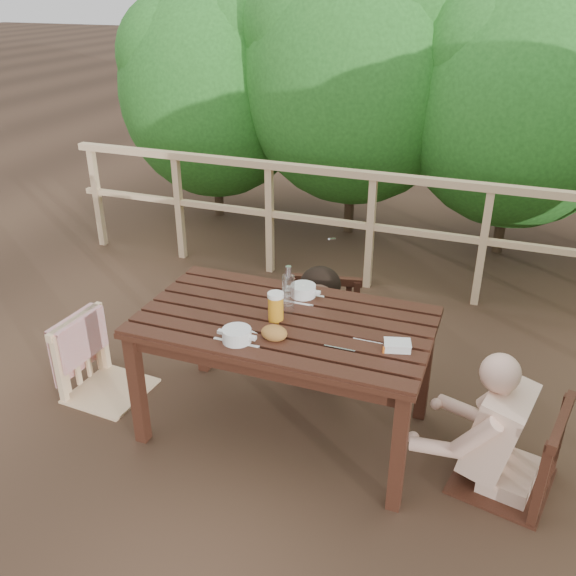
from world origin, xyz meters
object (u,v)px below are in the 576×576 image
(soup_near, at_px, (237,336))
(bottle, at_px, (288,290))
(chair_far, at_px, (322,295))
(beer_glass, at_px, (276,307))
(table, at_px, (285,376))
(woman, at_px, (323,284))
(chair_left, at_px, (101,329))
(bread_roll, at_px, (274,333))
(diner_right, at_px, (527,387))
(soup_far, at_px, (303,292))
(chair_right, at_px, (516,407))
(butter_tub, at_px, (397,347))

(soup_near, bearing_deg, bottle, 71.54)
(chair_far, bearing_deg, beer_glass, -102.31)
(table, xyz_separation_m, woman, (-0.03, 0.77, 0.22))
(table, height_order, beer_glass, beer_glass)
(chair_left, xyz_separation_m, bread_roll, (1.19, -0.14, 0.30))
(chair_far, relative_size, diner_right, 0.83)
(chair_far, relative_size, soup_far, 4.17)
(chair_far, bearing_deg, chair_right, -42.52)
(table, height_order, soup_far, soup_far)
(table, relative_size, diner_right, 1.28)
(bread_roll, relative_size, beer_glass, 0.81)
(table, xyz_separation_m, bottle, (-0.01, 0.09, 0.50))
(chair_left, height_order, chair_far, chair_far)
(butter_tub, bearing_deg, diner_right, -7.68)
(chair_right, bearing_deg, woman, -109.98)
(chair_right, height_order, woman, woman)
(chair_right, bearing_deg, table, -78.53)
(beer_glass, bearing_deg, soup_far, 81.02)
(woman, bearing_deg, chair_right, 136.82)
(diner_right, height_order, beer_glass, diner_right)
(bread_roll, height_order, beer_glass, beer_glass)
(bread_roll, bearing_deg, table, 95.67)
(soup_near, bearing_deg, chair_right, 11.88)
(chair_left, xyz_separation_m, bottle, (1.16, 0.15, 0.40))
(woman, distance_m, beer_glass, 0.83)
(table, height_order, chair_far, chair_far)
(beer_glass, height_order, bottle, bottle)
(beer_glass, bearing_deg, chair_right, 0.34)
(beer_glass, distance_m, bottle, 0.13)
(chair_far, height_order, bottle, chair_far)
(soup_near, height_order, soup_far, soup_near)
(chair_far, distance_m, beer_glass, 0.83)
(diner_right, relative_size, butter_tub, 9.30)
(soup_far, bearing_deg, butter_tub, -31.40)
(chair_left, distance_m, chair_right, 2.40)
(woman, bearing_deg, butter_tub, 115.98)
(woman, bearing_deg, chair_left, 25.09)
(beer_glass, bearing_deg, bread_roll, -70.98)
(bread_roll, bearing_deg, butter_tub, 10.06)
(soup_far, relative_size, butter_tub, 1.86)
(butter_tub, bearing_deg, chair_left, 163.80)
(diner_right, distance_m, bread_roll, 1.26)
(chair_left, bearing_deg, beer_glass, -84.03)
(chair_left, height_order, soup_near, chair_left)
(woman, xyz_separation_m, bread_roll, (0.05, -0.98, 0.18))
(chair_right, relative_size, butter_tub, 7.45)
(soup_near, bearing_deg, butter_tub, 14.89)
(woman, height_order, soup_near, woman)
(diner_right, relative_size, bottle, 4.36)
(chair_right, xyz_separation_m, beer_glass, (-1.27, -0.01, 0.32))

